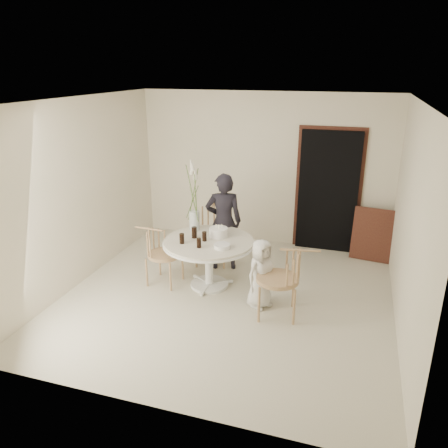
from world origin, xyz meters
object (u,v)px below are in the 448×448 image
(birthday_cake, at_px, (218,232))
(girl, at_px, (224,222))
(chair_far, at_px, (213,224))
(chair_right, at_px, (288,272))
(chair_left, at_px, (157,248))
(flower_vase, at_px, (194,205))
(boy, at_px, (261,274))
(table, at_px, (209,248))

(birthday_cake, bearing_deg, girl, 98.36)
(chair_far, relative_size, chair_right, 1.03)
(chair_far, bearing_deg, chair_left, -127.80)
(chair_right, height_order, flower_vase, flower_vase)
(chair_right, distance_m, flower_vase, 1.86)
(chair_far, relative_size, flower_vase, 0.88)
(boy, xyz_separation_m, birthday_cake, (-0.77, 0.53, 0.31))
(boy, height_order, birthday_cake, boy)
(table, distance_m, flower_vase, 0.71)
(chair_far, bearing_deg, flower_vase, -110.14)
(chair_left, distance_m, boy, 1.66)
(girl, height_order, flower_vase, flower_vase)
(boy, bearing_deg, birthday_cake, 86.92)
(chair_left, height_order, boy, boy)
(table, height_order, birthday_cake, birthday_cake)
(chair_far, distance_m, boy, 1.70)
(table, height_order, flower_vase, flower_vase)
(chair_right, height_order, girl, girl)
(table, bearing_deg, flower_vase, 135.26)
(birthday_cake, height_order, flower_vase, flower_vase)
(girl, bearing_deg, chair_left, 25.63)
(chair_right, relative_size, girl, 0.61)
(chair_right, relative_size, birthday_cake, 3.51)
(table, relative_size, boy, 1.37)
(chair_right, xyz_separation_m, birthday_cake, (-1.15, 0.66, 0.18))
(chair_right, bearing_deg, table, -120.74)
(chair_left, bearing_deg, table, -78.59)
(birthday_cake, bearing_deg, chair_right, -29.81)
(table, relative_size, chair_right, 1.39)
(chair_left, xyz_separation_m, flower_vase, (0.44, 0.45, 0.57))
(chair_far, xyz_separation_m, boy, (1.10, -1.28, -0.15))
(chair_right, distance_m, chair_left, 2.06)
(flower_vase, bearing_deg, chair_left, -134.10)
(chair_left, distance_m, flower_vase, 0.84)
(chair_left, xyz_separation_m, birthday_cake, (0.87, 0.29, 0.24))
(chair_left, relative_size, boy, 0.89)
(chair_right, bearing_deg, birthday_cake, -129.66)
(table, relative_size, flower_vase, 1.20)
(chair_left, bearing_deg, chair_right, -96.29)
(boy, relative_size, birthday_cake, 3.56)
(table, bearing_deg, chair_left, -172.68)
(chair_left, bearing_deg, flower_vase, -40.02)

